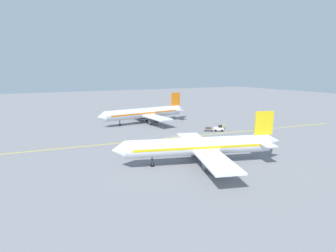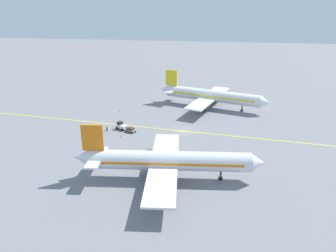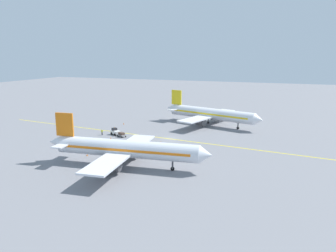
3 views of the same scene
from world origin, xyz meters
name	(u,v)px [view 2 (image 2 of 3)]	position (x,y,z in m)	size (l,w,h in m)	color
ground_plane	(184,131)	(0.00, 0.00, 0.00)	(400.00, 400.00, 0.00)	slate
apron_yellow_centreline	(184,131)	(0.00, 0.00, 0.00)	(0.40, 120.00, 0.01)	yellow
airplane_at_gate	(211,96)	(-21.56, 5.81, 3.71)	(28.32, 34.85, 10.60)	white
airplane_adjacent_stand	(167,161)	(24.45, -0.45, 3.71)	(28.40, 35.54, 10.60)	silver
baggage_tug_white	(121,126)	(1.23, -16.31, 0.90)	(2.79, 3.35, 2.11)	white
baggage_cart_trailing	(131,129)	(2.78, -13.40, 0.76)	(2.46, 2.95, 1.24)	gray
ground_crew_worker	(107,127)	(2.91, -19.68, 0.91)	(0.31, 0.56, 1.68)	#23232D
traffic_cone_near_nose	(113,165)	(21.27, -12.02, 0.28)	(0.32, 0.32, 0.55)	orange
traffic_cone_mid_apron	(121,135)	(5.96, -15.02, 0.28)	(0.32, 0.32, 0.55)	orange
traffic_cone_by_wingtip	(180,138)	(5.11, -0.52, 0.28)	(0.32, 0.32, 0.55)	orange
traffic_cone_far_edge	(119,111)	(-12.29, -21.03, 0.28)	(0.32, 0.32, 0.55)	orange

